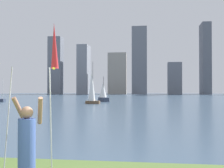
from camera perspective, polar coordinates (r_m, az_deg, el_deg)
ground at (r=55.45m, az=6.08°, el=-3.17°), size 120.00×138.00×0.12m
person at (r=5.98m, az=-17.09°, el=-11.78°), size 0.70×0.51×1.90m
kite_flag_right at (r=6.01m, az=-11.79°, el=6.81°), size 0.16×0.40×3.45m
sailboat_0 at (r=38.26m, az=-4.16°, el=-0.77°), size 1.99×1.04×5.79m
sailboat_2 at (r=44.57m, az=-1.84°, el=-1.78°), size 2.06×2.42×4.05m
sailboat_4 at (r=47.71m, az=-21.55°, el=-3.06°), size 1.21×2.26×3.68m
skyline_tower_0 at (r=109.26m, az=-11.50°, el=3.72°), size 5.02×4.46×21.99m
skyline_tower_1 at (r=109.05m, az=-5.84°, el=2.94°), size 4.08×6.98×19.05m
skyline_tower_2 at (r=108.85m, az=1.10°, el=2.16°), size 7.08×4.44×16.09m
skyline_tower_3 at (r=108.59m, az=5.66°, el=4.87°), size 5.82×3.03×26.27m
skyline_tower_4 at (r=107.22m, az=12.75°, el=1.15°), size 5.17×3.43×12.05m
skyline_tower_5 at (r=109.52m, az=18.63°, el=4.91°), size 3.15×7.39×26.43m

